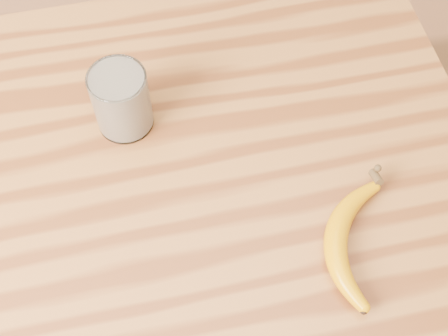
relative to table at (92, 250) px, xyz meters
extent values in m
cube|color=#955B27|center=(0.00, 0.00, 0.11)|extent=(1.20, 0.80, 0.04)
cylinder|color=brown|center=(0.54, 0.34, -0.34)|extent=(0.06, 0.06, 0.86)
cylinder|color=white|center=(0.09, 0.14, 0.18)|extent=(0.08, 0.08, 0.10)
torus|color=white|center=(0.09, 0.14, 0.23)|extent=(0.08, 0.08, 0.00)
cylinder|color=beige|center=(0.09, 0.14, 0.18)|extent=(0.08, 0.08, 0.10)
camera|label=1|loc=(0.12, -0.41, 0.91)|focal=50.00mm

